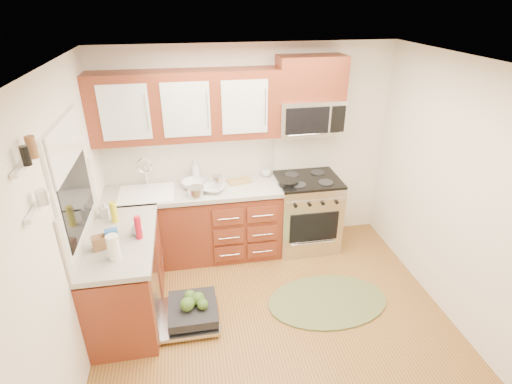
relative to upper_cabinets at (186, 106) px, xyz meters
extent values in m
plane|color=brown|center=(0.73, -1.57, -1.88)|extent=(3.50, 3.50, 0.00)
plane|color=white|center=(0.73, -1.57, 0.62)|extent=(3.50, 3.50, 0.00)
cube|color=white|center=(0.73, 0.18, -0.62)|extent=(3.50, 0.04, 2.50)
cube|color=white|center=(-1.02, -1.57, -0.62)|extent=(0.04, 3.50, 2.50)
cube|color=white|center=(2.48, -1.57, -0.62)|extent=(0.04, 3.50, 2.50)
cube|color=maroon|center=(0.00, -0.12, -1.45)|extent=(2.05, 0.60, 0.85)
cube|color=maroon|center=(-0.72, -1.05, -1.45)|extent=(0.60, 1.25, 0.85)
cube|color=#B1ABA2|center=(0.00, -0.14, -0.97)|extent=(2.07, 0.64, 0.05)
cube|color=#B1ABA2|center=(-0.71, -1.05, -0.97)|extent=(0.64, 1.27, 0.05)
cube|color=beige|center=(0.00, 0.16, -0.67)|extent=(2.05, 0.02, 0.57)
cube|color=beige|center=(-1.01, -1.05, -0.67)|extent=(0.02, 1.25, 0.57)
cube|color=maroon|center=(1.41, 0.00, 0.26)|extent=(0.76, 0.35, 0.47)
cube|color=white|center=(-0.98, -1.07, 0.00)|extent=(0.02, 0.96, 0.40)
cube|color=white|center=(-0.99, -1.92, 0.17)|extent=(0.04, 0.40, 0.03)
cube|color=white|center=(-0.99, -1.92, -0.12)|extent=(0.04, 0.40, 0.03)
cylinder|color=black|center=(1.12, -0.24, -0.90)|extent=(0.29, 0.29, 0.05)
cylinder|color=silver|center=(0.03, -0.33, -0.89)|extent=(0.24, 0.24, 0.11)
cube|color=#A3864A|center=(0.57, -0.02, -0.94)|extent=(0.31, 0.24, 0.02)
cylinder|color=silver|center=(0.28, -0.20, -0.86)|extent=(0.15, 0.15, 0.18)
cylinder|color=white|center=(-0.71, -1.39, -0.83)|extent=(0.13, 0.13, 0.23)
cylinder|color=yellow|center=(-0.79, -0.75, -0.84)|extent=(0.07, 0.07, 0.22)
cylinder|color=red|center=(-0.52, -1.10, -0.84)|extent=(0.07, 0.07, 0.23)
cube|color=brown|center=(-0.85, -1.21, -0.89)|extent=(0.15, 0.13, 0.13)
cube|color=#245DAA|center=(-0.75, -1.19, -0.86)|extent=(0.12, 0.09, 0.18)
imported|color=#999999|center=(0.24, -0.23, -0.92)|extent=(0.32, 0.32, 0.06)
imported|color=#999999|center=(0.01, -0.09, -0.91)|extent=(0.34, 0.34, 0.09)
imported|color=#999999|center=(0.93, 0.07, -0.90)|extent=(0.12, 0.12, 0.10)
imported|color=#999999|center=(0.06, 0.09, -0.81)|extent=(0.13, 0.14, 0.27)
imported|color=#999999|center=(-0.90, -0.63, -0.86)|extent=(0.09, 0.09, 0.18)
imported|color=#999999|center=(-0.55, -1.02, -0.88)|extent=(0.15, 0.15, 0.15)
camera|label=1|loc=(-0.02, -4.38, 1.10)|focal=28.00mm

